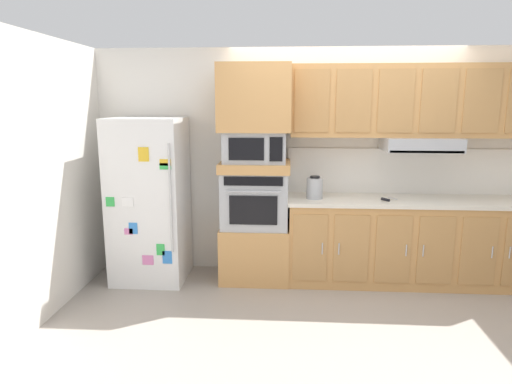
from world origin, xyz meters
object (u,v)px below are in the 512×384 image
Objects in this scene: refrigerator at (150,200)px; microwave at (255,147)px; screwdriver at (386,199)px; electric_kettle at (315,188)px; built_in_oven at (255,198)px.

microwave is (1.14, 0.07, 0.58)m from refrigerator.
refrigerator reaches higher than screwdriver.
microwave is 3.83× the size of screwdriver.
microwave is 1.46m from screwdriver.
screwdriver is 0.74m from electric_kettle.
built_in_oven is 1.37m from screwdriver.
built_in_oven is 0.56m from microwave.
screwdriver is (1.36, -0.11, -0.53)m from microwave.
built_in_oven is at bearing 175.70° from electric_kettle.
refrigerator is 1.14m from built_in_oven.
refrigerator is 1.28m from microwave.
built_in_oven is (1.14, 0.07, 0.02)m from refrigerator.
built_in_oven is 4.16× the size of screwdriver.
electric_kettle is at bearing -4.30° from microwave.
refrigerator is at bearing -176.60° from built_in_oven.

